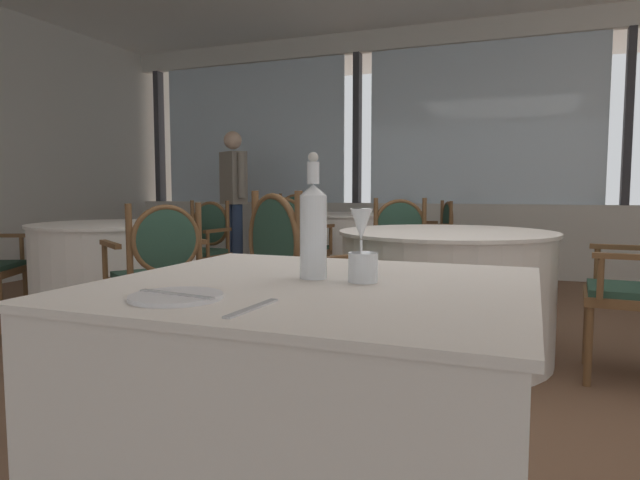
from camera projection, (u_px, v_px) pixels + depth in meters
name	position (u px, v px, depth m)	size (l,w,h in m)	color
ground_plane	(402.00, 386.00, 2.84)	(13.88, 13.88, 0.00)	brown
window_wall_far	(480.00, 176.00, 6.46)	(9.66, 0.14, 2.97)	beige
foreground_table	(315.00, 423.00, 1.48)	(1.11, 1.01, 0.77)	white
side_plate	(176.00, 297.00, 1.23)	(0.21, 0.21, 0.01)	white
butter_knife	(176.00, 294.00, 1.23)	(0.21, 0.02, 0.00)	silver
dinner_fork	(252.00, 308.00, 1.12)	(0.19, 0.02, 0.00)	silver
water_bottle	(313.00, 228.00, 1.50)	(0.07, 0.07, 0.34)	white
wine_glass	(361.00, 226.00, 1.63)	(0.07, 0.07, 0.19)	white
water_tumbler	(363.00, 267.00, 1.45)	(0.08, 0.08, 0.08)	white
background_table_0	(445.00, 294.00, 3.32)	(1.28, 1.28, 0.77)	white
dining_chair_0_0	(403.00, 249.00, 4.37)	(0.64, 0.62, 0.95)	brown
dining_chair_0_1	(295.00, 277.00, 2.69)	(0.65, 0.64, 1.01)	brown
background_table_2	(116.00, 275.00, 4.10)	(1.21, 1.21, 0.77)	white
dining_chair_2_0	(202.00, 243.00, 5.00)	(0.56, 0.50, 0.92)	brown
dining_chair_2_2	(159.00, 267.00, 3.24)	(0.64, 0.66, 0.94)	brown
background_table_3	(343.00, 250.00, 5.76)	(1.07, 1.07, 0.77)	white
dining_chair_3_0	(435.00, 237.00, 5.75)	(0.60, 0.63, 0.90)	brown
dining_chair_3_1	(300.00, 227.00, 6.58)	(0.65, 0.66, 0.97)	brown
dining_chair_3_2	(293.00, 240.00, 4.92)	(0.59, 0.53, 0.96)	brown
diner_person_1	(233.00, 192.00, 6.71)	(0.46, 0.37, 1.72)	#334770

